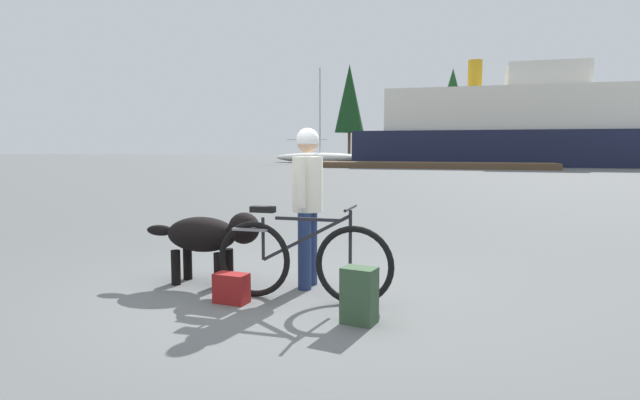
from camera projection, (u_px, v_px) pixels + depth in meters
ground_plane at (269, 296)px, 5.29m from camera, size 160.00×160.00×0.00m
bicycle at (302, 259)px, 5.09m from camera, size 1.77×0.44×0.93m
person_cyclist at (308, 193)px, 5.53m from camera, size 0.32×0.53×1.68m
dog at (209, 236)px, 5.68m from camera, size 1.34×0.44×0.80m
backpack at (359, 295)px, 4.45m from camera, size 0.31×0.25×0.48m
handbag_pannier at (231, 288)px, 5.04m from camera, size 0.34×0.21×0.28m
dock_pier at (431, 165)px, 36.09m from camera, size 16.10×2.89×0.40m
ferry_boat at (512, 129)px, 41.47m from camera, size 23.60×8.81×8.26m
sailboat_moored at (320, 157)px, 48.50m from camera, size 8.51×2.38×8.56m
pine_tree_far_left at (349, 99)px, 60.71m from camera, size 3.38×3.38×10.83m
pine_tree_center at (452, 105)px, 58.21m from camera, size 4.33×4.33×9.99m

